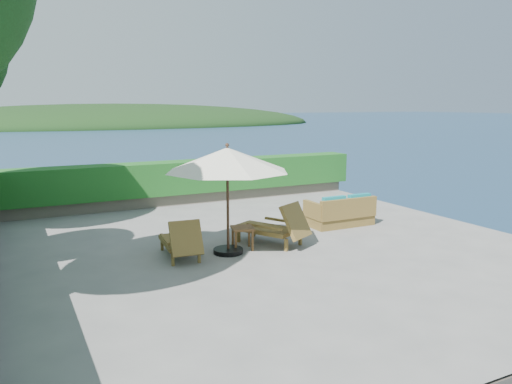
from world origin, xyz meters
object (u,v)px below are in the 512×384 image
patio_umbrella (227,161)px  lounge_right (275,227)px  side_table (242,231)px  lounge_left (181,241)px  wicker_loveseat (341,213)px

patio_umbrella → lounge_right: (1.20, 0.12, -1.56)m
lounge_right → side_table: (-0.81, 0.00, -0.00)m
patio_umbrella → lounge_left: bearing=173.6°
patio_umbrella → lounge_left: patio_umbrella is taller
lounge_right → wicker_loveseat: lounge_right is taller
patio_umbrella → lounge_left: (-1.00, 0.11, -1.61)m
patio_umbrella → wicker_loveseat: 4.08m
side_table → wicker_loveseat: wicker_loveseat is taller
lounge_left → wicker_loveseat: size_ratio=0.91×
lounge_right → side_table: size_ratio=3.24×
lounge_right → side_table: bearing=151.9°
side_table → wicker_loveseat: (3.21, 0.81, -0.08)m
lounge_left → patio_umbrella: bearing=-0.7°
lounge_left → lounge_right: bearing=6.0°
patio_umbrella → lounge_left: 1.90m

